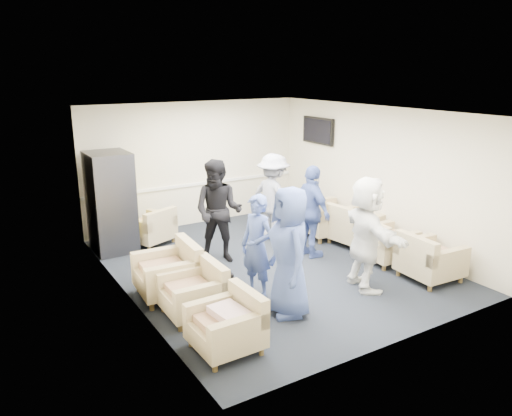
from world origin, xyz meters
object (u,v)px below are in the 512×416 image
person_mid_right (312,212)px  person_front_right (366,234)px  armchair_left_mid (196,294)px  person_front_left (290,252)px  armchair_left_far (171,274)px  armchair_right_midfar (353,228)px  armchair_right_midnear (384,244)px  person_back_left (218,211)px  vending_machine (111,202)px  person_mid_left (257,247)px  armchair_left_near (229,326)px  person_back_right (273,198)px  armchair_corner (152,229)px  armchair_right_far (323,219)px  armchair_right_near (428,260)px

person_mid_right → person_front_right: (-0.13, -1.55, 0.05)m
armchair_left_mid → person_front_left: size_ratio=0.44×
armchair_left_far → armchair_right_midfar: size_ratio=0.96×
armchair_right_midnear → person_back_left: (-2.52, 1.59, 0.59)m
vending_machine → person_front_right: vending_machine is taller
person_mid_right → armchair_right_midnear: bearing=-131.4°
vending_machine → person_front_left: (1.38, -3.87, -0.02)m
person_mid_left → person_back_left: bearing=158.1°
armchair_left_near → armchair_right_midfar: (3.91, 2.09, 0.03)m
armchair_left_far → armchair_right_midnear: bearing=83.4°
armchair_left_far → person_front_left: person_front_left is taller
armchair_left_mid → person_mid_left: person_mid_left is taller
armchair_left_far → person_back_right: bearing=119.9°
armchair_left_near → armchair_left_mid: 1.05m
armchair_right_midfar → person_back_right: size_ratio=0.55×
armchair_corner → person_front_left: person_front_left is taller
person_back_right → person_front_right: 2.69m
vending_machine → armchair_right_far: bearing=-20.3°
armchair_left_mid → person_back_left: bearing=145.1°
person_back_left → person_back_right: person_back_left is taller
armchair_left_mid → armchair_right_far: size_ratio=0.79×
armchair_right_far → person_back_left: bearing=98.1°
armchair_left_mid → armchair_left_far: bearing=-174.3°
person_mid_left → armchair_right_far: bearing=107.1°
vending_machine → person_back_left: (1.46, -1.56, -0.02)m
armchair_right_midfar → person_mid_left: bearing=101.5°
person_front_right → armchair_left_far: bearing=80.3°
armchair_left_mid → person_back_right: size_ratio=0.46×
armchair_right_far → vending_machine: 4.24m
armchair_right_far → person_back_right: 1.19m
armchair_right_near → armchair_left_mid: bearing=80.0°
armchair_left_near → armchair_right_midnear: (3.78, 1.13, 0.02)m
armchair_right_near → vending_machine: (-3.99, 4.12, 0.61)m
armchair_left_near → person_back_left: bearing=154.1°
armchair_left_mid → armchair_left_far: size_ratio=0.87×
armchair_corner → person_back_right: person_back_right is taller
armchair_right_midnear → person_back_left: person_back_left is taller
vending_machine → person_back_right: size_ratio=1.07×
armchair_right_near → person_front_right: bearing=76.9°
armchair_corner → vending_machine: vending_machine is taller
vending_machine → armchair_left_near: bearing=-87.3°
armchair_right_midfar → person_back_right: bearing=40.1°
armchair_right_near → armchair_corner: armchair_right_near is taller
person_back_right → person_mid_right: bearing=171.4°
armchair_right_near → armchair_right_midfar: bearing=-0.4°
person_mid_right → armchair_corner: bearing=48.2°
armchair_right_midfar → person_back_left: bearing=69.2°
vending_machine → person_mid_left: (1.29, -3.16, -0.15)m
vending_machine → person_front_left: size_ratio=1.02×
person_mid_right → person_mid_left: bearing=119.6°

